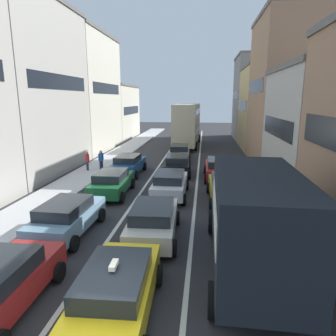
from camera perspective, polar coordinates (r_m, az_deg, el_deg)
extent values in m
cube|color=#BABABA|center=(27.74, -11.88, 0.91)|extent=(2.60, 64.00, 0.14)
cube|color=silver|center=(26.60, -1.60, 0.53)|extent=(0.16, 60.00, 0.01)
cube|color=silver|center=(26.33, 5.74, 0.34)|extent=(0.16, 60.00, 0.01)
cube|color=#B2ADA3|center=(26.32, -26.33, 12.79)|extent=(7.00, 10.90, 12.48)
cube|color=black|center=(24.64, -19.37, 14.92)|extent=(0.02, 8.80, 1.10)
cube|color=beige|center=(36.09, -16.67, 13.02)|extent=(7.00, 10.90, 12.24)
cube|color=black|center=(34.88, -11.26, 14.33)|extent=(0.02, 8.80, 1.10)
cube|color=#66605B|center=(36.71, -17.34, 22.83)|extent=(7.20, 10.90, 0.30)
cube|color=beige|center=(46.45, -11.08, 10.12)|extent=(7.00, 10.90, 7.36)
cube|color=black|center=(45.49, -6.80, 10.68)|extent=(0.02, 8.80, 1.10)
cube|color=#66605B|center=(46.44, -11.29, 14.84)|extent=(7.20, 10.90, 0.30)
cube|color=gray|center=(45.98, 16.93, 12.20)|extent=(7.00, 8.70, 11.22)
cube|color=black|center=(45.52, 12.51, 13.15)|extent=(0.02, 7.04, 1.10)
cube|color=#66605B|center=(46.33, 17.42, 19.33)|extent=(7.20, 8.70, 0.30)
cube|color=tan|center=(37.35, 19.14, 10.32)|extent=(7.00, 8.70, 8.98)
cube|color=black|center=(36.77, 13.74, 11.33)|extent=(0.02, 7.04, 1.10)
cube|color=#66605B|center=(37.50, 19.68, 17.41)|extent=(7.20, 8.70, 0.30)
cube|color=#9E7556|center=(28.79, 23.08, 12.63)|extent=(7.00, 8.70, 12.14)
cube|color=black|center=(28.06, 16.07, 14.41)|extent=(0.02, 7.04, 1.10)
cube|color=#66605B|center=(29.54, 24.23, 24.74)|extent=(7.20, 8.70, 0.30)
cube|color=black|center=(19.46, 19.62, 7.18)|extent=(0.02, 7.04, 1.10)
cube|color=navy|center=(13.13, 13.64, -6.33)|extent=(2.43, 2.43, 1.90)
cube|color=black|center=(14.16, 13.23, -3.28)|extent=(2.02, 0.06, 0.70)
cube|color=black|center=(9.37, 16.21, -9.46)|extent=(2.47, 5.47, 2.80)
cube|color=white|center=(9.16, 8.72, -7.73)|extent=(0.09, 4.48, 0.90)
cylinder|color=black|center=(13.46, 8.23, -9.93)|extent=(0.31, 0.96, 0.96)
cylinder|color=black|center=(13.72, 18.46, -10.04)|extent=(0.31, 0.96, 0.96)
cylinder|color=black|center=(8.82, 8.53, -23.23)|extent=(0.31, 0.96, 0.96)
cylinder|color=black|center=(9.21, 24.91, -22.66)|extent=(0.31, 0.96, 0.96)
cube|color=yellow|center=(8.76, -9.50, -22.04)|extent=(1.95, 4.36, 0.70)
cube|color=#1E2328|center=(8.29, -10.01, -19.63)|extent=(1.67, 2.46, 0.52)
cube|color=#F2EACC|center=(8.10, -10.11, -17.42)|extent=(0.18, 0.45, 0.12)
cylinder|color=black|center=(10.35, -12.57, -18.53)|extent=(0.24, 0.65, 0.64)
cylinder|color=black|center=(10.00, -1.84, -19.40)|extent=(0.24, 0.65, 0.64)
cube|color=#A51E1E|center=(9.91, -28.90, -19.09)|extent=(1.84, 4.32, 0.70)
cylinder|color=black|center=(11.59, -28.35, -16.23)|extent=(0.23, 0.64, 0.64)
cylinder|color=black|center=(10.72, -19.79, -17.84)|extent=(0.23, 0.64, 0.64)
cube|color=beige|center=(12.79, -2.76, -10.14)|extent=(1.99, 4.37, 0.70)
cube|color=#1E2328|center=(12.39, -2.90, -8.11)|extent=(1.69, 2.47, 0.52)
cylinder|color=black|center=(14.39, -5.71, -9.02)|extent=(0.25, 0.65, 0.64)
cylinder|color=black|center=(14.20, 1.72, -9.26)|extent=(0.25, 0.65, 0.64)
cylinder|color=black|center=(11.77, -8.22, -14.26)|extent=(0.25, 0.65, 0.64)
cylinder|color=black|center=(11.54, 1.04, -14.71)|extent=(0.25, 0.65, 0.64)
cube|color=#759EB7|center=(13.81, -18.22, -9.02)|extent=(1.91, 4.35, 0.70)
cube|color=#1E2328|center=(13.45, -18.76, -7.10)|extent=(1.65, 2.45, 0.52)
cylinder|color=black|center=(15.54, -18.81, -7.97)|extent=(0.24, 0.65, 0.64)
cylinder|color=black|center=(14.82, -12.38, -8.60)|extent=(0.24, 0.65, 0.64)
cylinder|color=black|center=(13.22, -24.62, -12.21)|extent=(0.24, 0.65, 0.64)
cylinder|color=black|center=(12.36, -17.23, -13.35)|extent=(0.24, 0.65, 0.64)
cube|color=silver|center=(18.00, 0.38, -3.27)|extent=(1.80, 4.30, 0.70)
cube|color=#1E2328|center=(17.66, 0.32, -1.70)|extent=(1.59, 2.41, 0.52)
cylinder|color=black|center=(19.60, -1.82, -2.99)|extent=(0.22, 0.64, 0.64)
cylinder|color=black|center=(19.42, 3.56, -3.16)|extent=(0.22, 0.64, 0.64)
cylinder|color=black|center=(16.85, -3.30, -5.67)|extent=(0.22, 0.64, 0.64)
cylinder|color=black|center=(16.64, 2.99, -5.91)|extent=(0.22, 0.64, 0.64)
cube|color=#19592D|center=(18.61, -10.37, -2.94)|extent=(1.91, 4.35, 0.70)
cube|color=#1E2328|center=(18.29, -10.61, -1.42)|extent=(1.65, 2.45, 0.52)
cylinder|color=black|center=(20.31, -11.74, -2.69)|extent=(0.24, 0.65, 0.64)
cylinder|color=black|center=(19.86, -6.65, -2.86)|extent=(0.24, 0.65, 0.64)
cylinder|color=black|center=(17.66, -14.48, -5.20)|extent=(0.24, 0.65, 0.64)
cylinder|color=black|center=(17.13, -8.65, -5.48)|extent=(0.24, 0.65, 0.64)
cube|color=black|center=(23.32, 1.74, 0.46)|extent=(2.03, 4.39, 0.70)
cube|color=#1E2328|center=(23.01, 1.73, 1.71)|extent=(1.71, 2.49, 0.52)
cylinder|color=black|center=(24.87, -0.27, 0.42)|extent=(0.25, 0.65, 0.64)
cylinder|color=black|center=(24.81, 3.97, 0.36)|extent=(0.25, 0.65, 0.64)
cylinder|color=black|center=(22.03, -0.79, -1.21)|extent=(0.25, 0.65, 0.64)
cylinder|color=black|center=(21.97, 4.00, -1.28)|extent=(0.25, 0.65, 0.64)
cube|color=#194C8C|center=(23.54, -7.35, 0.47)|extent=(1.88, 4.33, 0.70)
cube|color=#1E2328|center=(23.24, -7.52, 1.71)|extent=(1.63, 2.44, 0.52)
cylinder|color=black|center=(25.23, -8.48, 0.45)|extent=(0.23, 0.64, 0.64)
cylinder|color=black|center=(24.78, -4.39, 0.33)|extent=(0.23, 0.64, 0.64)
cylinder|color=black|center=(22.52, -10.55, -1.12)|extent=(0.23, 0.64, 0.64)
cylinder|color=black|center=(22.01, -6.00, -1.29)|extent=(0.23, 0.64, 0.64)
cube|color=gray|center=(28.55, 2.16, 2.74)|extent=(1.96, 4.36, 0.70)
cube|color=#1E2328|center=(28.26, 2.15, 3.78)|extent=(1.67, 2.47, 0.52)
cylinder|color=black|center=(30.10, 0.53, 2.59)|extent=(0.24, 0.65, 0.64)
cylinder|color=black|center=(30.03, 4.03, 2.53)|extent=(0.24, 0.65, 0.64)
cylinder|color=black|center=(27.24, 0.08, 1.51)|extent=(0.24, 0.65, 0.64)
cylinder|color=black|center=(27.16, 3.96, 1.44)|extent=(0.24, 0.65, 0.64)
cube|color=#B29319|center=(17.49, 10.85, -3.98)|extent=(1.95, 4.36, 0.70)
cube|color=#1E2328|center=(17.15, 11.00, -2.38)|extent=(1.67, 2.46, 0.52)
cylinder|color=black|center=(18.91, 7.58, -3.69)|extent=(0.24, 0.65, 0.64)
cylinder|color=black|center=(19.10, 13.11, -3.75)|extent=(0.24, 0.65, 0.64)
cylinder|color=black|center=(16.13, 8.06, -6.63)|extent=(0.24, 0.65, 0.64)
cylinder|color=black|center=(16.35, 14.56, -6.66)|extent=(0.24, 0.65, 0.64)
cube|color=#A51E1E|center=(22.23, 9.44, -0.33)|extent=(1.85, 4.32, 0.70)
cube|color=#1E2328|center=(21.91, 9.52, 0.98)|extent=(1.61, 2.43, 0.52)
cylinder|color=black|center=(23.69, 7.00, -0.31)|extent=(0.23, 0.64, 0.64)
cylinder|color=black|center=(23.80, 11.43, -0.41)|extent=(0.23, 0.64, 0.64)
cylinder|color=black|center=(20.86, 7.10, -2.12)|extent=(0.23, 0.64, 0.64)
cylinder|color=black|center=(20.97, 12.13, -2.22)|extent=(0.23, 0.64, 0.64)
cube|color=#BFB793|center=(37.32, 3.61, 6.69)|extent=(2.82, 10.57, 2.40)
cube|color=black|center=(37.28, 3.62, 7.24)|extent=(2.83, 9.94, 0.70)
cube|color=#BFB793|center=(37.14, 3.66, 10.19)|extent=(2.82, 10.57, 2.16)
cube|color=black|center=(37.13, 3.66, 10.56)|extent=(2.83, 9.94, 0.64)
cylinder|color=black|center=(41.31, 2.31, 5.62)|extent=(0.33, 1.01, 1.00)
cylinder|color=black|center=(41.12, 5.79, 5.53)|extent=(0.33, 1.01, 1.00)
cylinder|color=black|center=(34.50, 1.05, 4.20)|extent=(0.33, 1.01, 1.00)
cylinder|color=black|center=(34.26, 5.21, 4.09)|extent=(0.33, 1.01, 1.00)
cylinder|color=#262D47|center=(24.96, -12.50, 0.37)|extent=(0.16, 0.16, 0.82)
cylinder|color=#262D47|center=(25.08, -12.21, 0.44)|extent=(0.16, 0.16, 0.82)
cylinder|color=#2659B2|center=(24.88, -12.43, 2.00)|extent=(0.34, 0.34, 0.60)
sphere|color=tan|center=(24.81, -12.48, 2.95)|extent=(0.24, 0.24, 0.24)
cylinder|color=#2659B2|center=(24.73, -12.80, 1.99)|extent=(0.10, 0.10, 0.55)
cylinder|color=#2659B2|center=(25.03, -12.07, 2.15)|extent=(0.10, 0.10, 0.55)
cylinder|color=#262D47|center=(25.06, -14.85, 0.29)|extent=(0.16, 0.16, 0.82)
cylinder|color=#262D47|center=(24.88, -14.78, 0.21)|extent=(0.16, 0.16, 0.82)
cylinder|color=red|center=(24.83, -14.91, 1.85)|extent=(0.34, 0.34, 0.60)
sphere|color=tan|center=(24.76, -14.96, 2.80)|extent=(0.24, 0.24, 0.24)
cylinder|color=red|center=(25.04, -14.99, 2.00)|extent=(0.10, 0.10, 0.55)
cylinder|color=red|center=(24.61, -14.83, 1.83)|extent=(0.10, 0.10, 0.55)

